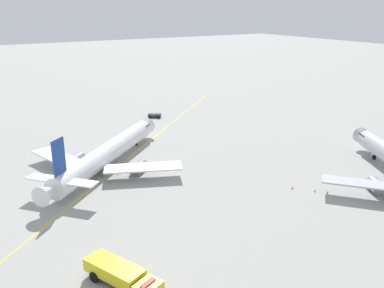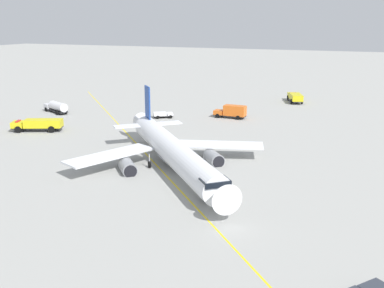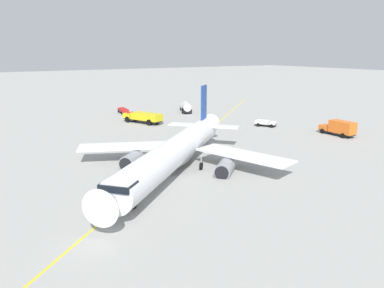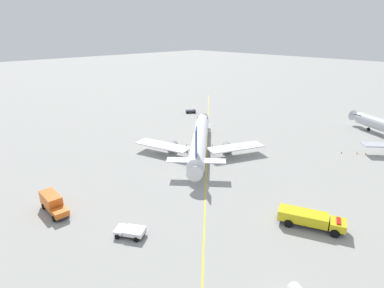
{
  "view_description": "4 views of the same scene",
  "coord_description": "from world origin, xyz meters",
  "px_view_note": "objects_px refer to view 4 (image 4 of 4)",
  "views": [
    {
      "loc": [
        -27.32,
        -78.25,
        31.39
      ],
      "look_at": [
        11.81,
        -14.2,
        5.7
      ],
      "focal_mm": 37.99,
      "sensor_mm": 36.0,
      "label": 1
    },
    {
      "loc": [
        59.75,
        25.25,
        22.66
      ],
      "look_at": [
        0.36,
        0.84,
        4.98
      ],
      "focal_mm": 42.33,
      "sensor_mm": 36.0,
      "label": 2
    },
    {
      "loc": [
        24.05,
        42.65,
        16.87
      ],
      "look_at": [
        -2.73,
        -0.38,
        4.46
      ],
      "focal_mm": 35.8,
      "sensor_mm": 36.0,
      "label": 3
    },
    {
      "loc": [
        -57.01,
        -57.04,
        30.25
      ],
      "look_at": [
        -3.91,
        -2.61,
        2.04
      ],
      "focal_mm": 28.96,
      "sensor_mm": 36.0,
      "label": 4
    }
  ],
  "objects_px": {
    "fire_tender_truck": "(310,219)",
    "safety_cone_near": "(341,152)",
    "pushback_tug_truck": "(131,231)",
    "safety_cone_far": "(366,153)",
    "airliner_main": "(200,141)",
    "catering_truck_truck": "(53,203)",
    "baggage_truck_truck": "(191,111)",
    "safety_cone_mid": "(357,153)"
  },
  "relations": [
    {
      "from": "fire_tender_truck",
      "to": "baggage_truck_truck",
      "type": "height_order",
      "value": "fire_tender_truck"
    },
    {
      "from": "airliner_main",
      "to": "safety_cone_far",
      "type": "xyz_separation_m",
      "value": [
        28.88,
        -31.85,
        -2.42
      ]
    },
    {
      "from": "airliner_main",
      "to": "baggage_truck_truck",
      "type": "relative_size",
      "value": 8.44
    },
    {
      "from": "fire_tender_truck",
      "to": "baggage_truck_truck",
      "type": "distance_m",
      "value": 75.9
    },
    {
      "from": "catering_truck_truck",
      "to": "safety_cone_mid",
      "type": "bearing_deg",
      "value": 69.31
    },
    {
      "from": "baggage_truck_truck",
      "to": "safety_cone_mid",
      "type": "distance_m",
      "value": 60.11
    },
    {
      "from": "fire_tender_truck",
      "to": "safety_cone_near",
      "type": "height_order",
      "value": "fire_tender_truck"
    },
    {
      "from": "safety_cone_far",
      "to": "airliner_main",
      "type": "bearing_deg",
      "value": 132.21
    },
    {
      "from": "safety_cone_mid",
      "to": "baggage_truck_truck",
      "type": "bearing_deg",
      "value": 91.75
    },
    {
      "from": "pushback_tug_truck",
      "to": "safety_cone_far",
      "type": "xyz_separation_m",
      "value": [
        62.62,
        -13.79,
        -0.53
      ]
    },
    {
      "from": "catering_truck_truck",
      "to": "safety_cone_near",
      "type": "bearing_deg",
      "value": 70.75
    },
    {
      "from": "pushback_tug_truck",
      "to": "safety_cone_far",
      "type": "relative_size",
      "value": 9.35
    },
    {
      "from": "safety_cone_mid",
      "to": "safety_cone_far",
      "type": "bearing_deg",
      "value": -48.53
    },
    {
      "from": "pushback_tug_truck",
      "to": "safety_cone_mid",
      "type": "bearing_deg",
      "value": -133.94
    },
    {
      "from": "airliner_main",
      "to": "safety_cone_far",
      "type": "relative_size",
      "value": 62.23
    },
    {
      "from": "baggage_truck_truck",
      "to": "safety_cone_mid",
      "type": "xyz_separation_m",
      "value": [
        1.84,
        -60.08,
        -0.44
      ]
    },
    {
      "from": "catering_truck_truck",
      "to": "safety_cone_mid",
      "type": "distance_m",
      "value": 72.49
    },
    {
      "from": "airliner_main",
      "to": "fire_tender_truck",
      "type": "bearing_deg",
      "value": -149.38
    },
    {
      "from": "baggage_truck_truck",
      "to": "pushback_tug_truck",
      "type": "height_order",
      "value": "pushback_tug_truck"
    },
    {
      "from": "baggage_truck_truck",
      "to": "safety_cone_near",
      "type": "relative_size",
      "value": 7.37
    },
    {
      "from": "airliner_main",
      "to": "safety_cone_near",
      "type": "distance_m",
      "value": 37.01
    },
    {
      "from": "catering_truck_truck",
      "to": "safety_cone_near",
      "type": "xyz_separation_m",
      "value": [
        64.38,
        -24.72,
        -1.38
      ]
    },
    {
      "from": "fire_tender_truck",
      "to": "pushback_tug_truck",
      "type": "bearing_deg",
      "value": -152.83
    },
    {
      "from": "baggage_truck_truck",
      "to": "safety_cone_mid",
      "type": "bearing_deg",
      "value": -50.59
    },
    {
      "from": "baggage_truck_truck",
      "to": "safety_cone_near",
      "type": "distance_m",
      "value": 57.14
    },
    {
      "from": "safety_cone_near",
      "to": "baggage_truck_truck",
      "type": "bearing_deg",
      "value": 89.23
    },
    {
      "from": "pushback_tug_truck",
      "to": "safety_cone_far",
      "type": "height_order",
      "value": "pushback_tug_truck"
    },
    {
      "from": "airliner_main",
      "to": "pushback_tug_truck",
      "type": "relative_size",
      "value": 6.66
    },
    {
      "from": "baggage_truck_truck",
      "to": "pushback_tug_truck",
      "type": "relative_size",
      "value": 0.79
    },
    {
      "from": "fire_tender_truck",
      "to": "pushback_tug_truck",
      "type": "height_order",
      "value": "fire_tender_truck"
    },
    {
      "from": "airliner_main",
      "to": "safety_cone_near",
      "type": "height_order",
      "value": "airliner_main"
    },
    {
      "from": "safety_cone_near",
      "to": "safety_cone_mid",
      "type": "distance_m",
      "value": 3.94
    },
    {
      "from": "pushback_tug_truck",
      "to": "safety_cone_mid",
      "type": "relative_size",
      "value": 9.35
    },
    {
      "from": "airliner_main",
      "to": "catering_truck_truck",
      "type": "height_order",
      "value": "airliner_main"
    },
    {
      "from": "airliner_main",
      "to": "safety_cone_mid",
      "type": "height_order",
      "value": "airliner_main"
    },
    {
      "from": "airliner_main",
      "to": "baggage_truck_truck",
      "type": "bearing_deg",
      "value": 7.66
    },
    {
      "from": "safety_cone_near",
      "to": "safety_cone_mid",
      "type": "relative_size",
      "value": 1.0
    },
    {
      "from": "safety_cone_far",
      "to": "safety_cone_near",
      "type": "bearing_deg",
      "value": 131.47
    },
    {
      "from": "pushback_tug_truck",
      "to": "catering_truck_truck",
      "type": "bearing_deg",
      "value": -12.19
    },
    {
      "from": "catering_truck_truck",
      "to": "safety_cone_mid",
      "type": "relative_size",
      "value": 14.04
    },
    {
      "from": "airliner_main",
      "to": "fire_tender_truck",
      "type": "relative_size",
      "value": 3.22
    },
    {
      "from": "baggage_truck_truck",
      "to": "safety_cone_far",
      "type": "relative_size",
      "value": 7.37
    }
  ]
}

